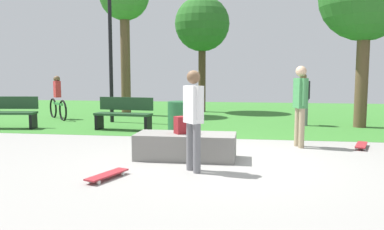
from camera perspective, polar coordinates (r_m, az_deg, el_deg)
The scene contains 16 objects.
ground_plane at distance 7.25m, azimuth 5.21°, elevation -6.53°, with size 28.00×28.00×0.00m, color gray.
grass_lawn at distance 15.30m, azimuth 7.00°, elevation 0.20°, with size 26.60×11.70×0.01m, color #387A2D.
concrete_ledge at distance 7.27m, azimuth -0.92°, elevation -4.57°, with size 1.84×0.79×0.47m, color gray.
backpack_on_ledge at distance 7.22m, azimuth -1.38°, elevation -1.46°, with size 0.28×0.20×0.32m, color maroon.
skater_performing_trick at distance 6.23m, azimuth 0.21°, elevation 0.25°, with size 0.36×0.37×1.64m.
skater_watching at distance 8.62m, azimuth 15.56°, elevation 2.17°, with size 0.29×0.41×1.74m.
skateboard_by_ledge at distance 6.08m, azimuth -12.31°, elevation -8.53°, with size 0.46×0.82×0.08m.
skateboard_spare at distance 9.07m, azimuth 23.53°, elevation -4.03°, with size 0.45×0.82×0.08m.
park_bench_near_lamppost at distance 11.00m, azimuth -9.90°, elevation 0.30°, with size 1.64×0.64×0.91m.
park_bench_far_right at distance 12.35m, azimuth -25.27°, elevation 0.44°, with size 1.65×0.68×0.91m.
tree_tall_oak at distance 15.99m, azimuth 1.49°, elevation 13.03°, with size 2.19×2.19×4.64m.
tree_leaning_ash at distance 15.17m, azimuth -9.87°, elevation 16.22°, with size 1.83×1.83×5.35m.
lamp_post at distance 12.84m, azimuth -11.88°, elevation 11.24°, with size 0.28×0.28×4.57m.
trash_bin at distance 9.41m, azimuth -1.76°, elevation -0.76°, with size 0.59×0.59×0.91m, color #1E592D.
pedestrian_with_backpack at distance 12.20m, azimuth 15.92°, elevation 2.92°, with size 0.42×0.43×1.59m.
cyclist_on_bicycle at distance 14.20m, azimuth -19.07°, elevation 1.99°, with size 1.31×1.35×1.52m.
Camera 1 is at (0.40, -7.06, 1.60)m, focal length 36.45 mm.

